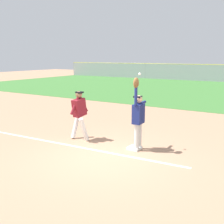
{
  "coord_description": "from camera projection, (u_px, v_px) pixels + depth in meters",
  "views": [
    {
      "loc": [
        4.43,
        -6.59,
        2.89
      ],
      "look_at": [
        -0.62,
        1.31,
        1.05
      ],
      "focal_mm": 45.77,
      "sensor_mm": 36.0,
      "label": 1
    }
  ],
  "objects": [
    {
      "name": "first_base",
      "position": [
        134.0,
        148.0,
        9.0
      ],
      "size": [
        0.38,
        0.38,
        0.08
      ],
      "primitive_type": "cube",
      "rotation": [
        0.0,
        0.0,
        -0.01
      ],
      "color": "white",
      "rests_on": "ground_plane"
    },
    {
      "name": "ground_plane",
      "position": [
        106.0,
        157.0,
        8.35
      ],
      "size": [
        82.33,
        82.33,
        0.0
      ],
      "primitive_type": "plane",
      "color": "tan"
    },
    {
      "name": "fielder",
      "position": [
        138.0,
        115.0,
        8.74
      ],
      "size": [
        0.3,
        0.9,
        2.28
      ],
      "rotation": [
        0.0,
        0.0,
        3.22
      ],
      "color": "silver",
      "rests_on": "ground_plane"
    },
    {
      "name": "chalk_foul_line",
      "position": [
        26.0,
        137.0,
        10.37
      ],
      "size": [
        11.99,
        0.75,
        0.01
      ],
      "primitive_type": "cube",
      "rotation": [
        0.0,
        0.0,
        0.05
      ],
      "color": "white",
      "rests_on": "ground_plane"
    },
    {
      "name": "baseball",
      "position": [
        140.0,
        74.0,
        8.61
      ],
      "size": [
        0.07,
        0.07,
        0.07
      ],
      "primitive_type": "sphere",
      "color": "white"
    },
    {
      "name": "runner",
      "position": [
        79.0,
        112.0,
        9.86
      ],
      "size": [
        0.73,
        0.85,
        1.72
      ],
      "rotation": [
        0.0,
        0.0,
        -0.09
      ],
      "color": "white",
      "rests_on": "ground_plane"
    },
    {
      "name": "parked_car_green",
      "position": [
        211.0,
        74.0,
        36.58
      ],
      "size": [
        4.54,
        2.4,
        1.25
      ],
      "rotation": [
        0.0,
        0.0,
        0.08
      ],
      "color": "#1E6B33",
      "rests_on": "ground_plane"
    }
  ]
}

